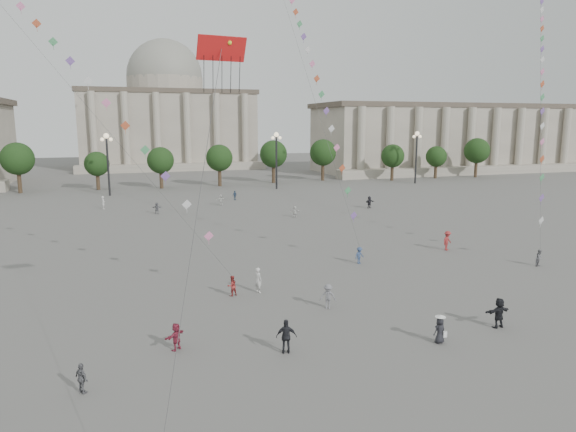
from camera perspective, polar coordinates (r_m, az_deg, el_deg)
name	(u,v)px	position (r m, az deg, el deg)	size (l,w,h in m)	color
ground	(379,358)	(28.77, 10.08, -15.31)	(360.00, 360.00, 0.00)	#5E5C58
hall_east	(467,138)	(145.87, 19.29, 8.20)	(84.00, 26.22, 17.20)	gray
hall_central	(167,116)	(152.56, -13.31, 10.75)	(48.30, 34.30, 35.50)	gray
tree_row	(191,159)	(101.83, -10.76, 6.21)	(137.12, 5.12, 8.00)	#3B291D
lamp_post_mid_west	(107,153)	(93.00, -19.45, 6.64)	(2.00, 0.90, 10.65)	#262628
lamp_post_mid_east	(276,150)	(96.92, -1.30, 7.35)	(2.00, 0.90, 10.65)	#262628
lamp_post_far_east	(417,148)	(109.26, 14.10, 7.38)	(2.00, 0.90, 10.65)	#262628
person_crowd_0	(235,195)	(83.78, -5.94, 2.30)	(0.90, 0.37, 1.53)	navy
person_crowd_3	(499,313)	(34.37, 22.39, -9.92)	(1.74, 0.55, 1.88)	black
person_crowd_4	(221,200)	(78.76, -7.49, 1.79)	(1.52, 0.48, 1.64)	silver
person_crowd_6	(328,296)	(35.05, 4.46, -8.90)	(1.10, 0.63, 1.71)	slate
person_crowd_7	(295,212)	(68.16, 0.76, 0.49)	(1.37, 0.44, 1.48)	silver
person_crowd_8	(447,241)	(52.79, 17.29, -2.63)	(1.25, 0.72, 1.94)	maroon
person_crowd_9	(369,202)	(76.23, 9.03, 1.53)	(1.65, 0.53, 1.78)	black
person_crowd_10	(103,203)	(79.25, -19.84, 1.41)	(0.69, 0.45, 1.89)	silver
person_crowd_12	(157,208)	(72.94, -14.36, 0.85)	(1.46, 0.46, 1.57)	slate
person_crowd_13	(258,280)	(38.22, -3.33, -7.10)	(0.69, 0.45, 1.88)	silver
tourist_1	(286,336)	(28.57, -0.18, -13.23)	(1.12, 0.47, 1.91)	black
tourist_2	(176,337)	(29.66, -12.32, -12.96)	(1.43, 0.46, 1.54)	maroon
tourist_3	(82,378)	(26.60, -21.95, -16.40)	(0.87, 0.36, 1.48)	#5D5D61
kite_flyer_0	(232,286)	(37.67, -6.24, -7.71)	(0.73, 0.57, 1.50)	maroon
kite_flyer_1	(359,255)	(46.19, 7.94, -4.35)	(0.98, 0.56, 1.51)	navy
kite_flyer_2	(540,258)	(50.06, 26.16, -4.20)	(0.72, 0.56, 1.48)	slate
hat_person	(440,329)	(31.04, 16.52, -11.98)	(0.81, 0.61, 1.69)	black
dragon_kite	(221,67)	(23.66, -7.42, 16.06)	(3.15, 5.05, 17.25)	red
kite_train_west	(14,6)	(54.07, -28.15, 19.90)	(28.94, 31.96, 58.18)	#3F3F3F
kite_train_east	(542,34)	(70.08, 26.36, 17.66)	(25.22, 30.05, 55.16)	#3F3F3F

